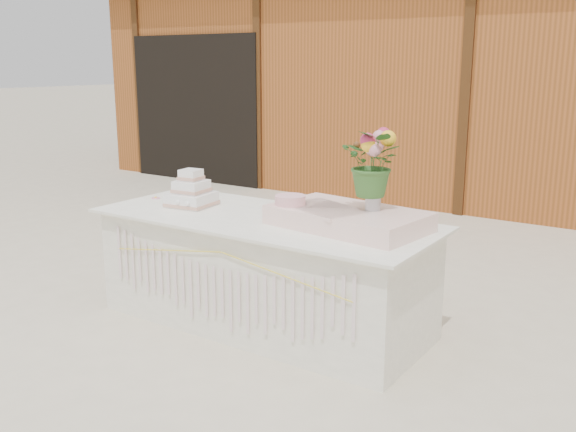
% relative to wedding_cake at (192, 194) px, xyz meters
% --- Properties ---
extents(ground, '(80.00, 80.00, 0.00)m').
position_rel_wedding_cake_xyz_m(ground, '(0.65, 0.00, -0.86)').
color(ground, beige).
rests_on(ground, ground).
extents(barn, '(12.60, 4.60, 3.30)m').
position_rel_wedding_cake_xyz_m(barn, '(0.64, 6.00, 0.81)').
color(barn, '#974C1F').
rests_on(barn, ground).
extents(cake_table, '(2.40, 1.00, 0.77)m').
position_rel_wedding_cake_xyz_m(cake_table, '(0.65, -0.00, -0.48)').
color(cake_table, white).
rests_on(cake_table, ground).
extents(wedding_cake, '(0.33, 0.33, 0.27)m').
position_rel_wedding_cake_xyz_m(wedding_cake, '(0.00, 0.00, 0.00)').
color(wedding_cake, white).
rests_on(wedding_cake, cake_table).
extents(pink_cake_stand, '(0.26, 0.26, 0.18)m').
position_rel_wedding_cake_xyz_m(pink_cake_stand, '(0.88, -0.02, 0.01)').
color(pink_cake_stand, white).
rests_on(pink_cake_stand, cake_table).
extents(satin_runner, '(1.04, 0.68, 0.12)m').
position_rel_wedding_cake_xyz_m(satin_runner, '(1.26, 0.08, -0.03)').
color(satin_runner, '#FFD5CD').
rests_on(satin_runner, cake_table).
extents(flower_vase, '(0.10, 0.10, 0.13)m').
position_rel_wedding_cake_xyz_m(flower_vase, '(1.40, 0.15, 0.10)').
color(flower_vase, '#ABABB0').
rests_on(flower_vase, satin_runner).
extents(bouquet, '(0.38, 0.33, 0.42)m').
position_rel_wedding_cake_xyz_m(bouquet, '(1.40, 0.15, 0.38)').
color(bouquet, '#325F26').
rests_on(bouquet, flower_vase).
extents(loose_flowers, '(0.15, 0.33, 0.02)m').
position_rel_wedding_cake_xyz_m(loose_flowers, '(-0.35, 0.16, -0.08)').
color(loose_flowers, pink).
rests_on(loose_flowers, cake_table).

